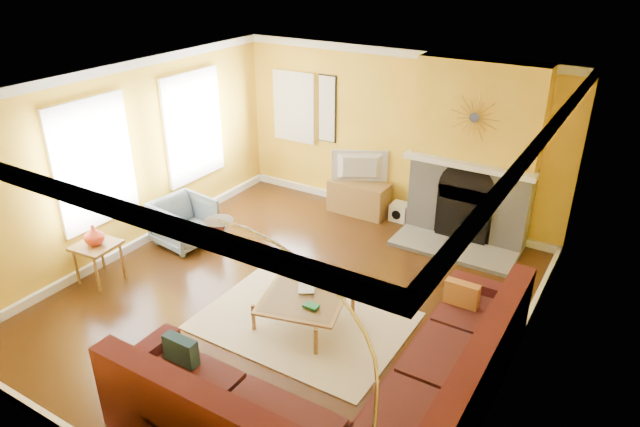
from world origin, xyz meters
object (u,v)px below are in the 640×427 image
Objects in this scene: sectional_sofa at (336,341)px; armchair at (184,222)px; side_table at (99,263)px; coffee_table at (304,310)px; media_console at (359,198)px; arc_lamp at (303,376)px.

sectional_sofa is 3.63m from armchair.
armchair is at bearing 80.69° from side_table.
side_table is at bearing -179.28° from sectional_sofa.
sectional_sofa is 3.64× the size of coffee_table.
sectional_sofa is at bearing 0.72° from side_table.
media_console is 4.18m from side_table.
armchair reaches higher than media_console.
media_console is 1.75× the size of side_table.
sectional_sofa is 6.12× the size of side_table.
arc_lamp is (1.20, -1.85, 0.95)m from coffee_table.
armchair is at bearing 158.52° from sectional_sofa.
arc_lamp reaches higher than sectional_sofa.
arc_lamp is at bearing -116.73° from armchair.
sectional_sofa is 4.02m from media_console.
sectional_sofa reaches higher than armchair.
sectional_sofa reaches higher than side_table.
armchair is at bearing -126.46° from media_console.
media_console is 0.43× the size of arc_lamp.
media_console is at bearing -28.97° from armchair.
arc_lamp is (2.09, -4.91, 0.87)m from media_console.
sectional_sofa reaches higher than media_console.
sectional_sofa reaches higher than coffee_table.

